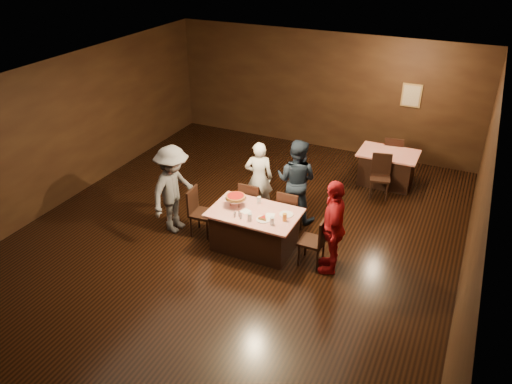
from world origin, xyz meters
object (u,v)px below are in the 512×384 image
at_px(main_table, 255,230).
at_px(chair_end_left, 202,213).
at_px(glass_amber, 285,217).
at_px(back_table, 387,168).
at_px(diner_navy_hoodie, 296,180).
at_px(chair_end_right, 312,240).
at_px(diner_red_shirt, 333,227).
at_px(chair_back_near, 380,177).
at_px(plate_empty, 286,214).
at_px(glass_front_right, 272,221).
at_px(diner_white_jacket, 259,178).
at_px(chair_far_left, 252,202).
at_px(pizza_stand, 236,197).
at_px(chair_far_right, 290,211).
at_px(glass_back, 259,200).
at_px(glass_front_left, 250,217).
at_px(chair_back_far, 393,154).
at_px(diner_grey_knit, 173,189).

xyz_separation_m(main_table, chair_end_left, (-1.10, 0.00, 0.09)).
relative_size(main_table, glass_amber, 11.43).
bearing_deg(back_table, diner_navy_hoodie, -119.94).
distance_m(chair_end_right, diner_red_shirt, 0.52).
bearing_deg(chair_back_near, chair_end_right, -112.66).
relative_size(plate_empty, glass_front_right, 1.79).
bearing_deg(diner_white_jacket, diner_navy_hoodie, 162.28).
distance_m(chair_back_near, diner_white_jacket, 2.72).
bearing_deg(chair_far_left, chair_end_right, 151.33).
distance_m(diner_red_shirt, pizza_stand, 1.86).
bearing_deg(plate_empty, glass_front_right, -104.04).
xyz_separation_m(diner_navy_hoodie, glass_front_right, (0.15, -1.55, -0.02)).
bearing_deg(plate_empty, chair_back_near, 68.73).
xyz_separation_m(chair_far_left, diner_red_shirt, (1.85, -0.76, 0.38)).
bearing_deg(chair_far_right, chair_far_left, -0.54).
bearing_deg(pizza_stand, chair_end_left, -175.91).
height_order(pizza_stand, glass_back, pizza_stand).
relative_size(main_table, glass_front_right, 11.43).
bearing_deg(plate_empty, chair_end_right, -15.26).
relative_size(back_table, plate_empty, 5.20).
bearing_deg(chair_end_left, diner_white_jacket, -31.50).
bearing_deg(chair_far_right, chair_end_right, 132.48).
bearing_deg(glass_front_left, chair_back_far, 70.76).
bearing_deg(glass_amber, glass_back, 151.70).
bearing_deg(main_table, chair_far_right, 61.93).
relative_size(main_table, chair_back_near, 1.68).
bearing_deg(glass_amber, chair_far_left, 141.34).
xyz_separation_m(pizza_stand, glass_front_right, (0.85, -0.30, -0.11)).
relative_size(chair_end_right, diner_red_shirt, 0.55).
bearing_deg(plate_empty, diner_navy_hoodie, 102.45).
xyz_separation_m(chair_end_left, diner_red_shirt, (2.55, -0.01, 0.38)).
bearing_deg(diner_red_shirt, glass_amber, -103.86).
bearing_deg(back_table, diner_red_shirt, -92.70).
height_order(chair_end_right, chair_back_far, same).
bearing_deg(glass_amber, chair_end_right, 5.71).
distance_m(glass_front_right, glass_amber, 0.25).
bearing_deg(pizza_stand, main_table, -7.13).
height_order(pizza_stand, plate_empty, pizza_stand).
relative_size(chair_far_right, glass_front_right, 6.79).
bearing_deg(back_table, plate_empty, -107.25).
height_order(back_table, chair_back_near, chair_back_near).
distance_m(diner_grey_knit, pizza_stand, 1.27).
relative_size(chair_end_left, chair_back_far, 1.00).
distance_m(diner_white_jacket, plate_empty, 1.50).
height_order(glass_front_left, glass_back, same).
height_order(pizza_stand, glass_front_right, pizza_stand).
distance_m(chair_far_left, chair_back_near, 2.96).
height_order(chair_back_far, glass_front_right, chair_back_far).
xyz_separation_m(diner_red_shirt, glass_front_left, (-1.40, -0.29, -0.02)).
distance_m(chair_far_left, glass_front_left, 1.20).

